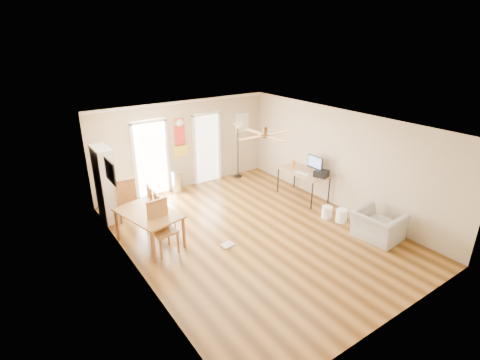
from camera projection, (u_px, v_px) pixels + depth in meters
floor at (255, 233)px, 8.59m from camera, size 7.00×7.00×0.00m
ceiling at (256, 124)px, 7.62m from camera, size 5.50×7.00×0.00m
wall_back at (184, 145)px, 10.77m from camera, size 5.50×0.04×2.60m
wall_front at (397, 256)px, 5.43m from camera, size 5.50×0.04×2.60m
wall_left at (134, 215)px, 6.65m from camera, size 0.04×7.00×2.60m
wall_right at (340, 159)px, 9.55m from camera, size 0.04×7.00×2.60m
crown_molding at (256, 126)px, 7.63m from camera, size 5.50×7.00×0.08m
kitchen_doorway at (151, 160)px, 10.30m from camera, size 0.90×0.10×2.10m
bathroom_doorway at (207, 149)px, 11.25m from camera, size 0.80×0.10×2.10m
wall_decal at (180, 137)px, 10.60m from camera, size 0.46×0.03×1.10m
ac_grille at (242, 123)px, 11.68m from camera, size 0.50×0.04×0.60m
framed_poster at (110, 171)px, 7.59m from camera, size 0.04×0.66×0.48m
ceiling_fan at (265, 135)px, 7.45m from camera, size 1.24×1.24×0.20m
bookshelf at (106, 184)px, 8.96m from camera, size 0.53×0.90×1.87m
dining_table at (150, 228)px, 8.08m from camera, size 1.23×1.67×0.75m
dining_chair_right_a at (158, 204)px, 8.94m from camera, size 0.46×0.46×0.98m
dining_chair_right_b at (165, 211)px, 8.64m from camera, size 0.42×0.42×0.94m
dining_chair_near at (164, 228)px, 7.66m from camera, size 0.51×0.51×1.14m
dining_chair_far at (125, 198)px, 9.08m from camera, size 0.47×0.47×1.11m
trash_can at (177, 182)px, 10.70m from camera, size 0.33×0.33×0.65m
torchiere_lamp at (238, 151)px, 11.64m from camera, size 0.39×0.39×1.76m
computer_desk at (303, 184)px, 10.33m from camera, size 0.73×1.46×0.78m
imac at (315, 165)px, 9.96m from camera, size 0.19×0.54×0.50m
keyboard at (303, 173)px, 10.04m from camera, size 0.18×0.45×0.02m
printer at (321, 173)px, 9.79m from camera, size 0.40×0.44×0.18m
orange_bottle at (293, 164)px, 10.43m from camera, size 0.08×0.08×0.24m
wastebasket_a at (327, 212)px, 9.26m from camera, size 0.30×0.30×0.31m
wastebasket_b at (342, 216)px, 9.06m from camera, size 0.33×0.33×0.33m
floor_cloth at (227, 245)px, 8.08m from camera, size 0.30×0.25×0.04m
armchair at (377, 226)px, 8.26m from camera, size 0.96×1.08×0.66m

